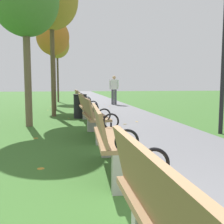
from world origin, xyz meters
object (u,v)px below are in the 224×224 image
(park_bench_2, at_px, (109,137))
(tree_3, at_px, (51,0))
(trash_bin, at_px, (80,106))
(pedestrian_walking, at_px, (114,88))
(park_bench_4, at_px, (86,107))
(park_bench_6, at_px, (80,99))
(park_bench_5, at_px, (82,102))
(tree_4, at_px, (53,38))
(tree_5, at_px, (57,45))
(tree_2, at_px, (25,0))
(park_bench_3, at_px, (93,116))

(park_bench_2, distance_m, tree_3, 7.48)
(park_bench_2, distance_m, trash_bin, 5.81)
(pedestrian_walking, bearing_deg, park_bench_4, -106.78)
(park_bench_6, bearing_deg, park_bench_5, -90.00)
(park_bench_2, height_order, trash_bin, park_bench_2)
(park_bench_2, xyz_separation_m, trash_bin, (-0.15, 5.81, -0.06))
(park_bench_6, xyz_separation_m, tree_3, (-1.08, -2.85, 3.64))
(park_bench_4, distance_m, park_bench_5, 2.38)
(tree_4, xyz_separation_m, tree_5, (-0.00, 4.89, 0.36))
(park_bench_4, bearing_deg, pedestrian_walking, 73.22)
(park_bench_2, bearing_deg, trash_bin, 91.45)
(tree_2, relative_size, pedestrian_walking, 2.77)
(park_bench_3, distance_m, park_bench_6, 6.93)
(park_bench_5, bearing_deg, pedestrian_walking, 64.78)
(park_bench_3, bearing_deg, tree_3, 104.90)
(park_bench_3, xyz_separation_m, park_bench_5, (-0.00, 4.69, 0.00))
(park_bench_6, height_order, tree_5, tree_5)
(park_bench_6, bearing_deg, tree_4, -179.03)
(park_bench_5, xyz_separation_m, park_bench_6, (0.00, 2.24, 0.00))
(park_bench_6, height_order, tree_3, tree_3)
(park_bench_3, relative_size, park_bench_6, 1.00)
(park_bench_5, distance_m, park_bench_6, 2.24)
(tree_2, bearing_deg, trash_bin, 46.17)
(park_bench_6, relative_size, tree_3, 0.31)
(tree_3, bearing_deg, tree_2, -104.49)
(park_bench_6, height_order, tree_4, tree_4)
(tree_2, height_order, tree_4, tree_2)
(tree_3, distance_m, pedestrian_walking, 6.58)
(park_bench_4, bearing_deg, park_bench_6, 90.00)
(park_bench_3, xyz_separation_m, tree_5, (-1.21, 11.80, 3.16))
(park_bench_2, bearing_deg, tree_3, 99.54)
(tree_5, relative_size, pedestrian_walking, 2.79)
(park_bench_2, height_order, park_bench_6, same)
(tree_5, height_order, pedestrian_walking, tree_5)
(park_bench_3, height_order, tree_3, tree_3)
(park_bench_6, xyz_separation_m, pedestrian_walking, (2.00, 2.00, 0.44))
(park_bench_6, xyz_separation_m, tree_4, (-1.21, -0.02, 2.80))
(tree_5, bearing_deg, park_bench_2, -85.12)
(park_bench_6, xyz_separation_m, tree_2, (-1.65, -5.06, 2.97))
(park_bench_5, xyz_separation_m, tree_4, (-1.21, 2.22, 2.80))
(tree_5, distance_m, trash_bin, 9.02)
(park_bench_2, relative_size, park_bench_3, 1.00)
(tree_3, height_order, pedestrian_walking, tree_3)
(park_bench_2, bearing_deg, pedestrian_walking, 79.98)
(park_bench_2, height_order, park_bench_4, same)
(park_bench_4, height_order, tree_2, tree_2)
(park_bench_3, distance_m, tree_3, 5.57)
(trash_bin, bearing_deg, park_bench_5, 83.29)
(park_bench_5, relative_size, tree_2, 0.36)
(park_bench_5, bearing_deg, park_bench_4, -90.00)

